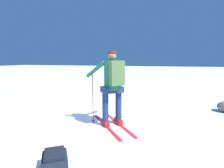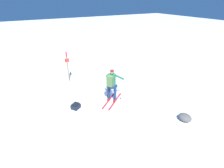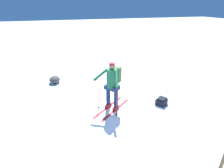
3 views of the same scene
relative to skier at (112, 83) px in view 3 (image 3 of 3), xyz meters
The scene contains 4 objects.
ground_plane 1.24m from the skier, 165.75° to the left, with size 80.00×80.00×0.00m, color white.
skier is the anchor object (origin of this frame).
dropped_backpack 2.15m from the skier, 98.64° to the right, with size 0.52×0.53×0.28m.
rock_boulder 3.80m from the skier, 34.15° to the left, with size 0.60×0.51×0.33m, color #5B5651.
Camera 3 is at (-4.75, 1.47, 3.61)m, focal length 28.00 mm.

